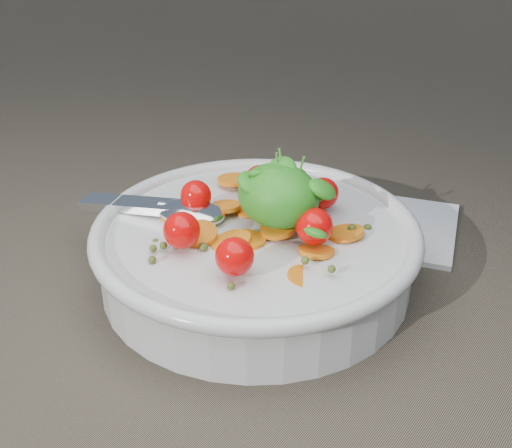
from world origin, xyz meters
The scene contains 3 objects.
ground centered at (0.00, 0.00, 0.00)m, with size 6.00×6.00×0.00m, color brown.
bowl centered at (0.00, 0.01, 0.03)m, with size 0.29×0.27×0.11m.
napkin centered at (0.04, 0.16, 0.00)m, with size 0.14×0.12×0.01m, color white.
Camera 1 is at (0.27, -0.35, 0.30)m, focal length 45.00 mm.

